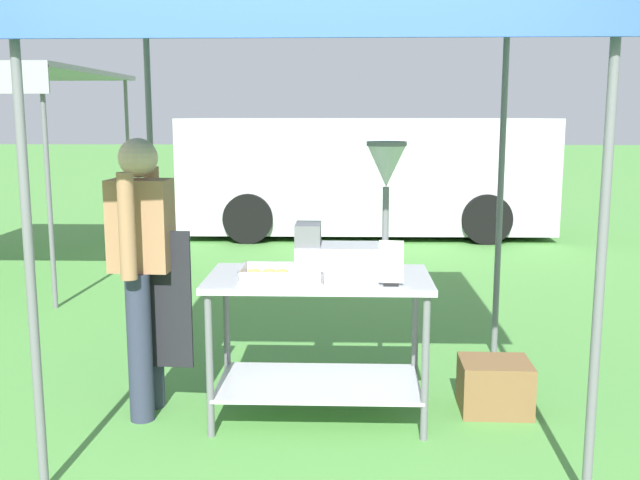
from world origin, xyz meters
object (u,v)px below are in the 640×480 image
Objects in this scene: donut_tray at (282,276)px; menu_sign at (391,266)px; stall_canopy at (319,23)px; donut_fryer at (353,234)px; donut_cart at (319,316)px; supply_crate at (495,386)px; vendor at (143,263)px; van_silver at (364,174)px.

menu_sign reaches higher than donut_tray.
stall_canopy reaches higher than donut_fryer.
donut_fryer reaches higher than donut_tray.
menu_sign is at bearing -30.41° from donut_cart.
menu_sign is 0.59× the size of supply_crate.
stall_canopy is 1.17m from donut_fryer.
supply_crate is (0.85, 0.13, -0.93)m from donut_fryer.
vendor is (-1.19, 0.03, -0.18)m from donut_fryer.
supply_crate is at bearing 28.35° from menu_sign.
supply_crate is at bearing -84.75° from van_silver.
donut_cart is 6.86m from van_silver.
donut_cart is 0.52m from donut_fryer.
stall_canopy is at bearing 45.21° from donut_tray.
donut_cart reaches higher than supply_crate.
donut_tray is 6.97m from van_silver.
donut_cart is at bearing 149.59° from menu_sign.
donut_fryer is at bearing -1.55° from vendor.
van_silver reaches higher than donut_tray.
donut_cart is 3.04× the size of supply_crate.
stall_canopy is 5.93× the size of donut_tray.
stall_canopy reaches higher than menu_sign.
stall_canopy is 3.59× the size of donut_fryer.
stall_canopy is 1.67m from vendor.
supply_crate is 6.79m from van_silver.
stall_canopy is 0.51× the size of van_silver.
donut_cart is at bearing -93.51° from van_silver.
stall_canopy reaches higher than donut_tray.
donut_tray is at bearing -8.58° from vendor.
van_silver is at bearing 84.92° from donut_tray.
donut_cart is 0.34m from donut_tray.
stall_canopy is 1.68× the size of vendor.
stall_canopy is 1.39m from menu_sign.
menu_sign is 1.42m from vendor.
donut_fryer reaches higher than menu_sign.
van_silver is at bearing 88.09° from donut_fryer.
van_silver is at bearing 78.21° from vendor.
donut_cart is 1.67× the size of donut_fryer.
donut_tray is 1.10× the size of supply_crate.
donut_cart is at bearing 26.96° from donut_tray.
stall_canopy reaches higher than donut_cart.
stall_canopy reaches higher than vendor.
menu_sign is 0.05× the size of van_silver.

